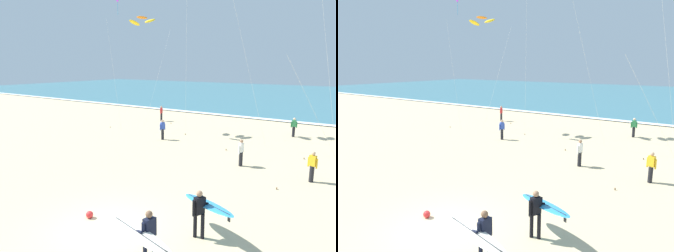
% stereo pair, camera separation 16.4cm
% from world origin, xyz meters
% --- Properties ---
extents(ground_plane, '(160.00, 160.00, 0.00)m').
position_xyz_m(ground_plane, '(0.00, 0.00, 0.00)').
color(ground_plane, '#D1BA8E').
extents(ocean_water, '(160.00, 60.00, 0.08)m').
position_xyz_m(ocean_water, '(0.00, 55.26, 0.04)').
color(ocean_water, teal).
rests_on(ocean_water, ground).
extents(shoreline_foam, '(160.00, 1.08, 0.01)m').
position_xyz_m(shoreline_foam, '(0.00, 25.56, 0.09)').
color(shoreline_foam, white).
rests_on(shoreline_foam, ocean_water).
extents(surfer_lead, '(2.65, 1.17, 1.71)m').
position_xyz_m(surfer_lead, '(2.53, -0.90, 1.06)').
color(surfer_lead, black).
rests_on(surfer_lead, ground).
extents(surfer_trailing, '(2.52, 1.54, 1.71)m').
position_xyz_m(surfer_trailing, '(3.15, 1.54, 1.05)').
color(surfer_trailing, black).
rests_on(surfer_trailing, ground).
extents(kite_diamond_violet_near, '(2.52, 0.83, 11.83)m').
position_xyz_m(kite_diamond_violet_near, '(-10.88, 12.52, 10.70)').
color(kite_diamond_violet_near, purple).
rests_on(kite_diamond_violet_near, ground).
extents(kite_arc_amber_low, '(2.54, 4.57, 9.79)m').
position_xyz_m(kite_arc_amber_low, '(-9.56, 14.11, 9.45)').
color(kite_arc_amber_low, yellow).
rests_on(kite_arc_amber_low, ground).
extents(bystander_yellow_top, '(0.48, 0.27, 1.59)m').
position_xyz_m(bystander_yellow_top, '(5.29, 9.03, 0.81)').
color(bystander_yellow_top, black).
rests_on(bystander_yellow_top, ground).
extents(bystander_red_top, '(0.26, 0.48, 1.59)m').
position_xyz_m(bystander_red_top, '(-10.87, 18.68, 0.81)').
color(bystander_red_top, black).
rests_on(bystander_red_top, ground).
extents(bystander_blue_top, '(0.29, 0.47, 1.59)m').
position_xyz_m(bystander_blue_top, '(-6.04, 12.09, 0.81)').
color(bystander_blue_top, black).
rests_on(bystander_blue_top, ground).
extents(bystander_green_top, '(0.47, 0.29, 1.59)m').
position_xyz_m(bystander_green_top, '(2.24, 18.87, 0.81)').
color(bystander_green_top, black).
rests_on(bystander_green_top, ground).
extents(bystander_white_top, '(0.24, 0.49, 1.59)m').
position_xyz_m(bystander_white_top, '(1.43, 9.40, 0.81)').
color(bystander_white_top, black).
rests_on(bystander_white_top, ground).
extents(beach_ball, '(0.28, 0.28, 0.28)m').
position_xyz_m(beach_ball, '(-1.05, 0.20, 0.14)').
color(beach_ball, red).
rests_on(beach_ball, ground).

